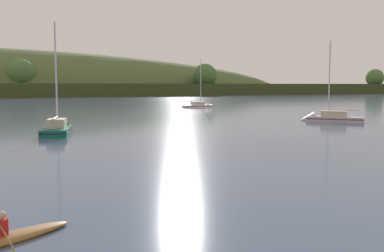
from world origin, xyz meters
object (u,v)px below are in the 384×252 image
sailboat_near_mooring (201,107)px  sailboat_midwater_white (327,119)px  canoe_with_paddler (3,239)px  sailboat_far_left (58,131)px

sailboat_near_mooring → sailboat_midwater_white: size_ratio=0.95×
canoe_with_paddler → sailboat_near_mooring: bearing=-145.6°
sailboat_midwater_white → canoe_with_paddler: 46.34m
sailboat_midwater_white → canoe_with_paddler: sailboat_midwater_white is taller
sailboat_midwater_white → sailboat_near_mooring: bearing=-42.2°
canoe_with_paddler → sailboat_far_left: bearing=-125.7°
sailboat_far_left → sailboat_midwater_white: bearing=-75.6°
sailboat_far_left → canoe_with_paddler: (-7.10, -27.23, -0.14)m
sailboat_near_mooring → canoe_with_paddler: size_ratio=2.44×
sailboat_midwater_white → canoe_with_paddler: bearing=83.4°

